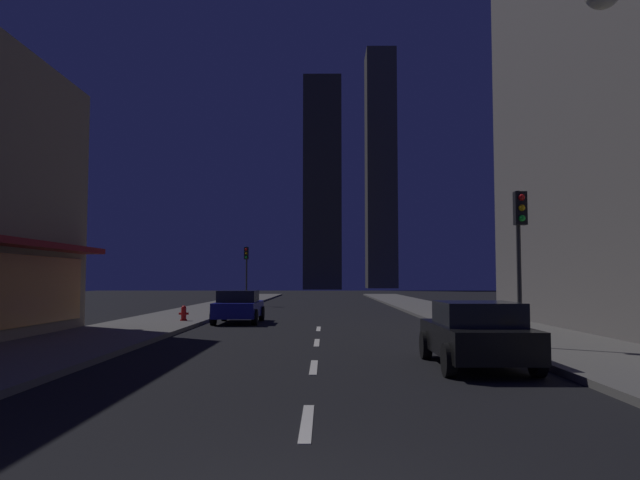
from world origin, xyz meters
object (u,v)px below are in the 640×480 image
traffic_light_far_left (246,262)px  car_parked_far (239,306)px  car_parked_near (476,334)px  traffic_light_near_right (520,233)px  fire_hydrant_far_left (184,314)px

traffic_light_far_left → car_parked_far: bearing=-83.7°
car_parked_near → car_parked_far: (-7.20, 13.64, 0.00)m
traffic_light_near_right → traffic_light_far_left: bearing=111.3°
traffic_light_far_left → car_parked_near: bearing=-73.6°
car_parked_far → fire_hydrant_far_left: car_parked_far is taller
traffic_light_near_right → traffic_light_far_left: 30.26m
traffic_light_far_left → traffic_light_near_right: bearing=-68.7°
fire_hydrant_far_left → traffic_light_far_left: size_ratio=0.16×
car_parked_near → car_parked_far: 15.42m
car_parked_near → car_parked_far: size_ratio=1.00×
car_parked_near → traffic_light_near_right: bearing=55.3°
car_parked_far → traffic_light_far_left: (-1.90, 17.30, 2.45)m
fire_hydrant_far_left → car_parked_far: bearing=16.2°
fire_hydrant_far_left → traffic_light_far_left: (0.40, 17.96, 2.74)m
traffic_light_near_right → traffic_light_far_left: size_ratio=1.00×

